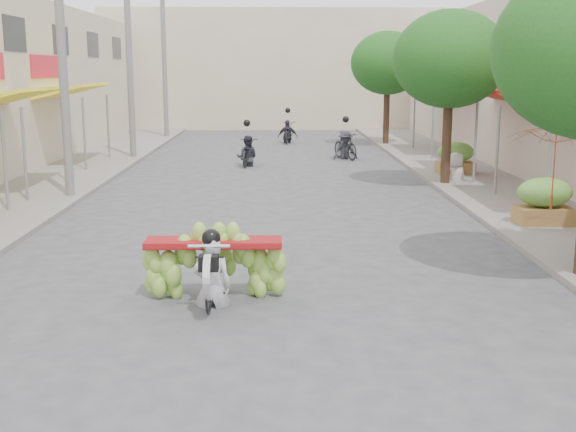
# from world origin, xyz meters

# --- Properties ---
(ground) EXTENTS (120.00, 120.00, 0.00)m
(ground) POSITION_xyz_m (0.00, 0.00, 0.00)
(ground) COLOR #4F4F53
(ground) RESTS_ON ground
(sidewalk_left) EXTENTS (4.00, 60.00, 0.12)m
(sidewalk_left) POSITION_xyz_m (-7.00, 15.00, 0.06)
(sidewalk_left) COLOR gray
(sidewalk_left) RESTS_ON ground
(sidewalk_right) EXTENTS (4.00, 60.00, 0.12)m
(sidewalk_right) POSITION_xyz_m (7.00, 15.00, 0.06)
(sidewalk_right) COLOR gray
(sidewalk_right) RESTS_ON ground
(far_building) EXTENTS (20.00, 6.00, 7.00)m
(far_building) POSITION_xyz_m (0.00, 38.00, 3.50)
(far_building) COLOR beige
(far_building) RESTS_ON ground
(utility_pole_mid) EXTENTS (0.60, 0.24, 8.00)m
(utility_pole_mid) POSITION_xyz_m (-5.40, 12.00, 4.03)
(utility_pole_mid) COLOR slate
(utility_pole_mid) RESTS_ON ground
(utility_pole_far) EXTENTS (0.60, 0.24, 8.00)m
(utility_pole_far) POSITION_xyz_m (-5.40, 21.00, 4.03)
(utility_pole_far) COLOR slate
(utility_pole_far) RESTS_ON ground
(utility_pole_back) EXTENTS (0.60, 0.24, 8.00)m
(utility_pole_back) POSITION_xyz_m (-5.40, 30.00, 4.03)
(utility_pole_back) COLOR slate
(utility_pole_back) RESTS_ON ground
(street_tree_mid) EXTENTS (3.40, 3.40, 5.25)m
(street_tree_mid) POSITION_xyz_m (5.40, 14.00, 3.78)
(street_tree_mid) COLOR #3A2719
(street_tree_mid) RESTS_ON ground
(street_tree_far) EXTENTS (3.40, 3.40, 5.25)m
(street_tree_far) POSITION_xyz_m (5.40, 26.00, 3.78)
(street_tree_far) COLOR #3A2719
(street_tree_far) RESTS_ON ground
(produce_crate_mid) EXTENTS (1.20, 0.88, 1.16)m
(produce_crate_mid) POSITION_xyz_m (6.20, 8.00, 0.71)
(produce_crate_mid) COLOR olive
(produce_crate_mid) RESTS_ON ground
(produce_crate_far) EXTENTS (1.20, 0.88, 1.16)m
(produce_crate_far) POSITION_xyz_m (6.20, 16.00, 0.71)
(produce_crate_far) COLOR olive
(produce_crate_far) RESTS_ON ground
(banana_motorbike) EXTENTS (2.20, 1.75, 1.97)m
(banana_motorbike) POSITION_xyz_m (-0.72, 2.97, 0.68)
(banana_motorbike) COLOR black
(banana_motorbike) RESTS_ON ground
(market_umbrella) EXTENTS (1.96, 1.96, 1.75)m
(market_umbrella) POSITION_xyz_m (5.78, 6.45, 2.47)
(market_umbrella) COLOR #AA3C16
(market_umbrella) RESTS_ON ground
(pedestrian) EXTENTS (0.98, 0.82, 1.71)m
(pedestrian) POSITION_xyz_m (5.86, 14.57, 0.97)
(pedestrian) COLOR silver
(pedestrian) RESTS_ON ground
(bg_motorbike_a) EXTENTS (0.84, 1.77, 1.95)m
(bg_motorbike_a) POSITION_xyz_m (-0.80, 18.90, 0.73)
(bg_motorbike_a) COLOR black
(bg_motorbike_a) RESTS_ON ground
(bg_motorbike_b) EXTENTS (1.21, 1.90, 1.95)m
(bg_motorbike_b) POSITION_xyz_m (3.01, 20.84, 0.83)
(bg_motorbike_b) COLOR black
(bg_motorbike_b) RESTS_ON ground
(bg_motorbike_c) EXTENTS (1.03, 1.86, 1.95)m
(bg_motorbike_c) POSITION_xyz_m (0.84, 27.31, 0.77)
(bg_motorbike_c) COLOR black
(bg_motorbike_c) RESTS_ON ground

